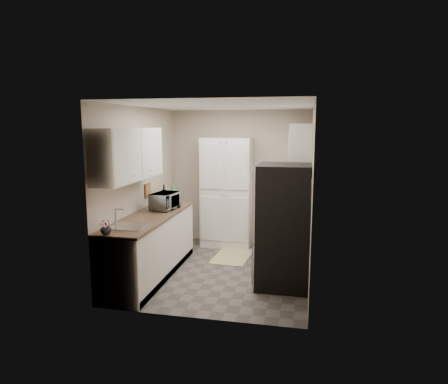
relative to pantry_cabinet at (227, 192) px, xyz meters
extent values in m
plane|color=#56514C|center=(0.20, -1.32, -1.00)|extent=(3.20, 3.20, 0.00)
cube|color=beige|center=(0.20, 0.28, 0.25)|extent=(2.60, 0.04, 2.50)
cube|color=beige|center=(0.20, -2.92, 0.25)|extent=(2.60, 0.04, 2.50)
cube|color=beige|center=(-1.10, -1.32, 0.25)|extent=(0.04, 3.20, 2.50)
cube|color=beige|center=(1.50, -1.32, 0.25)|extent=(0.04, 3.20, 2.50)
cube|color=white|center=(0.20, -1.32, 1.50)|extent=(2.60, 3.20, 0.04)
cube|color=silver|center=(-0.93, -2.07, 0.83)|extent=(0.33, 1.60, 0.70)
cube|color=silver|center=(1.33, -0.50, 0.89)|extent=(0.33, 1.55, 0.58)
cube|color=#99999E|center=(1.27, -0.93, 0.52)|extent=(0.45, 0.76, 0.13)
cube|color=#B7B7BC|center=(-0.79, -2.47, -0.07)|extent=(0.45, 0.40, 0.02)
cube|color=brown|center=(-1.09, -1.12, 0.18)|extent=(0.02, 0.22, 0.22)
cube|color=silver|center=(0.00, 0.00, 0.00)|extent=(0.90, 0.55, 2.00)
cube|color=silver|center=(-0.79, -1.75, -0.56)|extent=(0.60, 2.30, 0.88)
cube|color=brown|center=(-0.79, -1.75, -0.10)|extent=(0.63, 2.33, 0.04)
cube|color=silver|center=(1.19, -0.12, -0.56)|extent=(0.60, 0.80, 0.88)
cube|color=brown|center=(1.19, -0.12, -0.10)|extent=(0.63, 0.83, 0.04)
cube|color=#B7B7BC|center=(1.17, -0.93, -0.55)|extent=(0.64, 0.76, 0.90)
cube|color=black|center=(1.17, -0.93, -0.08)|extent=(0.66, 0.78, 0.03)
cube|color=black|center=(1.46, -0.93, 0.02)|extent=(0.06, 0.76, 0.22)
cube|color=tan|center=(0.80, -1.06, -0.45)|extent=(0.01, 0.16, 0.42)
cube|color=beige|center=(0.80, -0.83, -0.45)|extent=(0.01, 0.16, 0.42)
cube|color=#B7B7BC|center=(1.14, -1.73, -0.15)|extent=(0.70, 0.72, 1.70)
imported|color=#BBBCC0|center=(-0.72, -1.32, 0.05)|extent=(0.39, 0.52, 0.26)
cylinder|color=black|center=(-0.93, -0.78, 0.06)|extent=(0.07, 0.07, 0.28)
imported|color=white|center=(-0.91, -2.83, -0.01)|extent=(0.16, 0.16, 0.14)
cube|color=#397F40|center=(-0.79, -0.64, 0.06)|extent=(0.03, 0.23, 0.29)
cube|color=silver|center=(1.29, -0.12, 0.02)|extent=(0.37, 0.41, 0.20)
cube|color=#CFBD83|center=(0.23, -0.66, -0.99)|extent=(0.64, 0.96, 0.01)
camera|label=1|loc=(1.44, -7.09, 1.20)|focal=32.00mm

